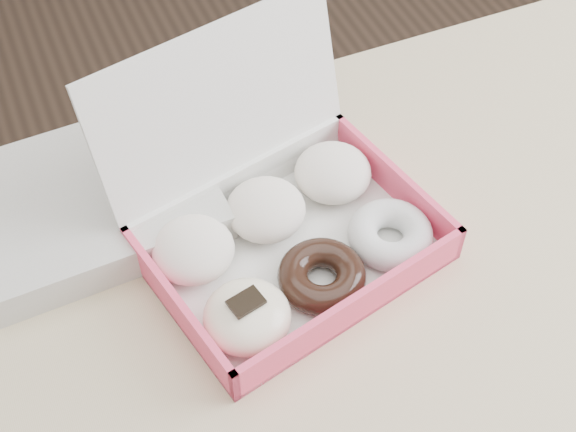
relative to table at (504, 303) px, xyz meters
name	(u,v)px	position (x,y,z in m)	size (l,w,h in m)	color
table	(504,303)	(0.00, 0.00, 0.00)	(1.20, 0.80, 0.75)	tan
donut_box	(281,228)	(-0.24, 0.13, 0.11)	(0.36, 0.33, 0.22)	white
newspapers	(91,202)	(-0.42, 0.26, 0.10)	(0.28, 0.22, 0.04)	silver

